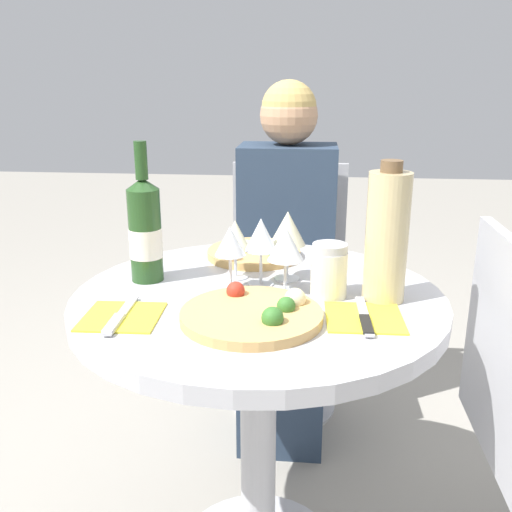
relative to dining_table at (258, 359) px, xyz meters
The scene contains 15 objects.
dining_table is the anchor object (origin of this frame).
chair_behind_diner 0.82m from the dining_table, 87.98° to the left, with size 0.43×0.43×0.89m.
seated_diner 0.66m from the dining_table, 87.54° to the left, with size 0.32×0.45×1.19m.
pizza_large 0.22m from the dining_table, 86.81° to the right, with size 0.28×0.28×0.05m.
pizza_small_far 0.32m from the dining_table, 97.53° to the left, with size 0.25×0.25×0.05m.
wine_bottle 0.39m from the dining_table, 166.42° to the left, with size 0.08×0.08×0.32m.
tall_carafe 0.40m from the dining_table, ahead, with size 0.09×0.09×0.30m.
sugar_shaker 0.27m from the dining_table, ahead, with size 0.08×0.08×0.12m.
wine_glass_front_right 0.28m from the dining_table, 15.55° to the left, with size 0.08×0.08×0.15m.
wine_glass_center 0.28m from the dining_table, 93.09° to the left, with size 0.07×0.07×0.16m.
wine_glass_back_right 0.31m from the dining_table, 60.33° to the left, with size 0.08×0.08×0.16m.
wine_glass_front_left 0.28m from the dining_table, 165.92° to the left, with size 0.07×0.07×0.15m.
wine_glass_back_left 0.29m from the dining_table, 122.30° to the left, with size 0.07×0.07×0.14m.
place_setting_left 0.35m from the dining_table, 147.87° to the right, with size 0.15×0.19×0.01m.
place_setting_right 0.30m from the dining_table, 28.30° to the right, with size 0.15×0.19×0.01m.
Camera 1 is at (0.11, -1.17, 1.19)m, focal length 40.00 mm.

